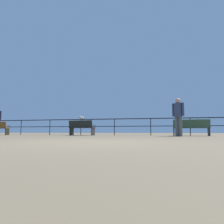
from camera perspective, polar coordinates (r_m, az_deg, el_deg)
ground_plane at (r=4.29m, az=-7.66°, el=-8.52°), size 60.00×60.00×0.00m
pier_railing at (r=11.86m, az=5.76°, el=-3.04°), size 23.65×0.05×1.00m
bench_near_left at (r=11.81m, az=-8.68°, el=-4.27°), size 1.51×0.81×0.87m
bench_near_right at (r=11.09m, az=21.61°, el=-3.91°), size 1.79×0.65×0.84m
person_at_railing at (r=9.81m, az=18.34°, el=-0.63°), size 0.52×0.34×1.79m
seagull_on_rail at (r=12.68m, az=-8.75°, el=-1.59°), size 0.42×0.26×0.21m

